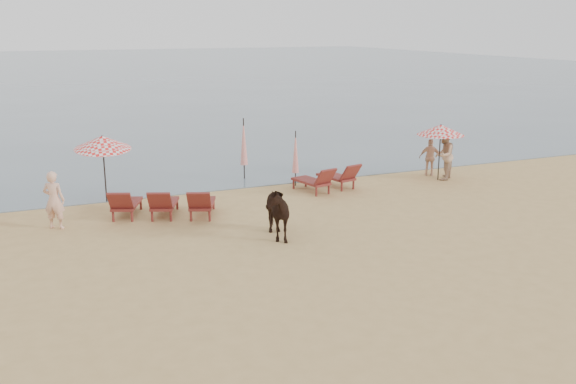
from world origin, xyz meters
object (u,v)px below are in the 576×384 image
at_px(umbrella_open_left_b, 102,142).
at_px(umbrella_closed_right, 244,142).
at_px(cow, 273,210).
at_px(beachgoer_right_a, 444,155).
at_px(umbrella_open_right, 441,130).
at_px(beachgoer_left, 54,200).
at_px(lounger_cluster_right, 328,178).
at_px(beachgoer_right_b, 430,157).
at_px(lounger_cluster_left, 163,203).
at_px(umbrella_closed_left, 296,152).

relative_size(umbrella_open_left_b, umbrella_closed_right, 0.99).
height_order(umbrella_closed_right, cow, umbrella_closed_right).
bearing_deg(umbrella_closed_right, beachgoer_right_a, -23.12).
bearing_deg(umbrella_open_right, beachgoer_left, 158.81).
height_order(lounger_cluster_right, cow, cow).
height_order(umbrella_open_left_b, beachgoer_right_b, umbrella_open_left_b).
height_order(cow, beachgoer_left, beachgoer_left).
distance_m(umbrella_open_left_b, beachgoer_right_a, 12.96).
bearing_deg(lounger_cluster_right, umbrella_closed_right, 114.92).
bearing_deg(beachgoer_right_a, umbrella_open_left_b, -48.93).
height_order(lounger_cluster_left, umbrella_closed_right, umbrella_closed_right).
xyz_separation_m(umbrella_open_left_b, beachgoer_left, (-1.81, -2.44, -1.21)).
distance_m(umbrella_open_right, cow, 9.64).
bearing_deg(umbrella_closed_left, cow, -119.67).
xyz_separation_m(lounger_cluster_right, beachgoer_right_a, (4.99, -0.23, 0.51)).
height_order(umbrella_open_right, beachgoer_right_a, umbrella_open_right).
height_order(umbrella_open_left_b, beachgoer_left, umbrella_open_left_b).
distance_m(lounger_cluster_right, umbrella_closed_right, 3.81).
bearing_deg(beachgoer_right_b, lounger_cluster_left, 39.88).
distance_m(cow, beachgoer_right_a, 9.75).
height_order(beachgoer_right_a, beachgoer_right_b, beachgoer_right_a).
bearing_deg(cow, lounger_cluster_left, 133.83).
distance_m(umbrella_closed_right, beachgoer_right_a, 7.92).
relative_size(umbrella_open_right, umbrella_closed_right, 0.91).
relative_size(lounger_cluster_right, beachgoer_left, 1.29).
distance_m(lounger_cluster_left, beachgoer_right_a, 11.40).
distance_m(umbrella_open_right, beachgoer_left, 14.45).
bearing_deg(umbrella_closed_left, beachgoer_right_a, -12.97).
xyz_separation_m(umbrella_closed_right, cow, (-1.61, -7.14, -0.70)).
relative_size(umbrella_open_left_b, beachgoer_right_a, 1.23).
distance_m(lounger_cluster_right, cow, 5.78).
xyz_separation_m(lounger_cluster_right, beachgoer_right_b, (4.90, 0.54, 0.28)).
distance_m(lounger_cluster_left, umbrella_closed_right, 5.78).
relative_size(lounger_cluster_left, umbrella_open_left_b, 1.48).
relative_size(lounger_cluster_left, umbrella_open_right, 1.62).
bearing_deg(umbrella_closed_left, beachgoer_right_b, -5.72).
bearing_deg(beachgoer_right_b, beachgoer_right_a, 128.46).
distance_m(cow, beachgoer_right_b, 10.01).
distance_m(cow, beachgoer_left, 6.63).
xyz_separation_m(umbrella_closed_left, umbrella_closed_right, (-1.45, 1.76, 0.20)).
bearing_deg(umbrella_closed_left, umbrella_closed_right, 129.50).
relative_size(lounger_cluster_left, umbrella_closed_right, 1.47).
relative_size(umbrella_open_right, beachgoer_right_b, 1.47).
bearing_deg(lounger_cluster_right, umbrella_closed_left, 113.17).
height_order(umbrella_open_left_b, umbrella_closed_left, umbrella_open_left_b).
height_order(lounger_cluster_right, beachgoer_right_a, beachgoer_right_a).
distance_m(umbrella_open_right, beachgoer_right_a, 1.04).
bearing_deg(umbrella_closed_right, cow, -102.70).
xyz_separation_m(umbrella_open_left_b, beachgoer_right_b, (12.70, -0.97, -1.35)).
xyz_separation_m(umbrella_closed_right, beachgoer_right_a, (7.27, -3.10, -0.52)).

